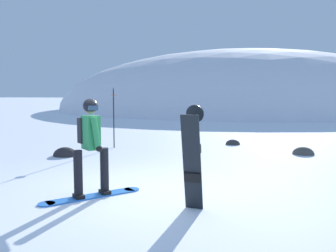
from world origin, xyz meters
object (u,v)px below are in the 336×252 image
Objects in this scene: rock_dark at (65,156)px; spare_snowboard at (192,158)px; rock_mid at (303,154)px; rock_small at (233,145)px; snowboarder_main at (90,145)px; piste_marker_near at (114,113)px.

spare_snowboard is at bearing -34.73° from rock_dark.
rock_mid reaches higher than rock_small.
rock_dark is at bearing 132.42° from snowboarder_main.
spare_snowboard is at bearing -84.79° from rock_small.
piste_marker_near is 3.93× the size of rock_small.
rock_dark is (-0.56, -1.90, -1.15)m from piste_marker_near.
piste_marker_near reaches higher than rock_small.
snowboarder_main is 0.85× the size of piste_marker_near.
rock_small is at bearing 150.61° from rock_mid.
piste_marker_near reaches higher than rock_dark.
rock_mid is (5.95, 0.81, -1.15)m from piste_marker_near.
rock_dark is at bearing 145.27° from spare_snowboard.
spare_snowboard is at bearing -50.80° from piste_marker_near.
rock_small is at bearing 80.64° from snowboarder_main.
spare_snowboard is at bearing -105.33° from rock_mid.
rock_small is (3.61, 2.12, -1.15)m from piste_marker_near.
piste_marker_near is 6.11m from rock_mid.
rock_mid is at bearing 59.33° from snowboarder_main.
snowboarder_main is 5.69m from piste_marker_near.
spare_snowboard is 3.18× the size of rock_small.
piste_marker_near is 2.79× the size of rock_dark.
snowboarder_main is 3.34× the size of rock_small.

